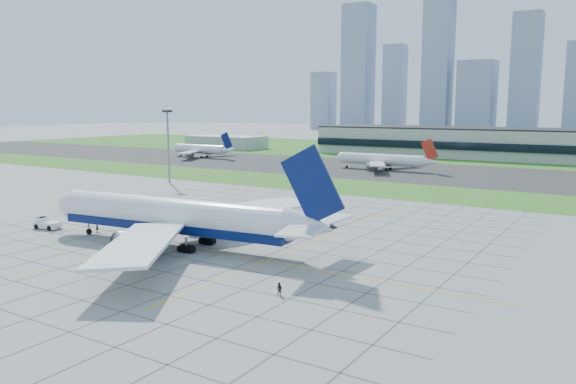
{
  "coord_description": "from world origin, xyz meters",
  "views": [
    {
      "loc": [
        72.06,
        -79.65,
        26.49
      ],
      "look_at": [
        2.89,
        29.27,
        7.0
      ],
      "focal_mm": 35.0,
      "sensor_mm": 36.0,
      "label": 1
    }
  ],
  "objects_px": {
    "crew_near": "(97,228)",
    "distant_jet_0": "(201,149)",
    "pushback_tug": "(47,224)",
    "airliner": "(175,217)",
    "light_mast": "(168,137)",
    "distant_jet_1": "(383,160)",
    "crew_far": "(279,289)"
  },
  "relations": [
    {
      "from": "crew_near",
      "to": "distant_jet_0",
      "type": "distance_m",
      "value": 181.22
    },
    {
      "from": "pushback_tug",
      "to": "distant_jet_0",
      "type": "relative_size",
      "value": 0.21
    },
    {
      "from": "airliner",
      "to": "crew_near",
      "type": "relative_size",
      "value": 36.65
    },
    {
      "from": "light_mast",
      "to": "distant_jet_0",
      "type": "distance_m",
      "value": 101.49
    },
    {
      "from": "distant_jet_0",
      "to": "airliner",
      "type": "bearing_deg",
      "value": -50.31
    },
    {
      "from": "crew_near",
      "to": "distant_jet_1",
      "type": "height_order",
      "value": "distant_jet_1"
    },
    {
      "from": "pushback_tug",
      "to": "crew_near",
      "type": "xyz_separation_m",
      "value": [
        12.22,
        3.73,
        -0.19
      ]
    },
    {
      "from": "light_mast",
      "to": "distant_jet_0",
      "type": "xyz_separation_m",
      "value": [
        -57.36,
        82.91,
        -11.7
      ]
    },
    {
      "from": "light_mast",
      "to": "pushback_tug",
      "type": "xyz_separation_m",
      "value": [
        32.02,
        -70.84,
        -15.1
      ]
    },
    {
      "from": "airliner",
      "to": "distant_jet_1",
      "type": "height_order",
      "value": "airliner"
    },
    {
      "from": "crew_near",
      "to": "crew_far",
      "type": "distance_m",
      "value": 57.3
    },
    {
      "from": "crew_far",
      "to": "distant_jet_1",
      "type": "distance_m",
      "value": 167.17
    },
    {
      "from": "crew_far",
      "to": "distant_jet_0",
      "type": "relative_size",
      "value": 0.04
    },
    {
      "from": "pushback_tug",
      "to": "distant_jet_1",
      "type": "height_order",
      "value": "distant_jet_1"
    },
    {
      "from": "light_mast",
      "to": "crew_far",
      "type": "distance_m",
      "value": 129.29
    },
    {
      "from": "airliner",
      "to": "distant_jet_0",
      "type": "height_order",
      "value": "airliner"
    },
    {
      "from": "distant_jet_1",
      "to": "crew_far",
      "type": "bearing_deg",
      "value": -72.06
    },
    {
      "from": "crew_far",
      "to": "distant_jet_0",
      "type": "height_order",
      "value": "distant_jet_0"
    },
    {
      "from": "airliner",
      "to": "distant_jet_0",
      "type": "distance_m",
      "value": 194.71
    },
    {
      "from": "light_mast",
      "to": "crew_near",
      "type": "bearing_deg",
      "value": -56.61
    },
    {
      "from": "airliner",
      "to": "pushback_tug",
      "type": "xyz_separation_m",
      "value": [
        -34.96,
        -3.91,
        -4.5
      ]
    },
    {
      "from": "airliner",
      "to": "crew_far",
      "type": "distance_m",
      "value": 35.97
    },
    {
      "from": "crew_near",
      "to": "light_mast",
      "type": "bearing_deg",
      "value": 43.5
    },
    {
      "from": "crew_far",
      "to": "distant_jet_1",
      "type": "xyz_separation_m",
      "value": [
        -51.47,
        159.01,
        3.54
      ]
    },
    {
      "from": "airliner",
      "to": "distant_jet_0",
      "type": "bearing_deg",
      "value": 122.98
    },
    {
      "from": "crew_far",
      "to": "distant_jet_1",
      "type": "height_order",
      "value": "distant_jet_1"
    },
    {
      "from": "light_mast",
      "to": "crew_far",
      "type": "relative_size",
      "value": 13.48
    },
    {
      "from": "distant_jet_1",
      "to": "distant_jet_0",
      "type": "bearing_deg",
      "value": 177.56
    },
    {
      "from": "pushback_tug",
      "to": "crew_far",
      "type": "bearing_deg",
      "value": -14.89
    },
    {
      "from": "pushback_tug",
      "to": "airliner",
      "type": "bearing_deg",
      "value": -0.33
    },
    {
      "from": "airliner",
      "to": "distant_jet_1",
      "type": "bearing_deg",
      "value": 90.55
    },
    {
      "from": "crew_near",
      "to": "distant_jet_1",
      "type": "xyz_separation_m",
      "value": [
        4.23,
        145.52,
        3.6
      ]
    }
  ]
}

